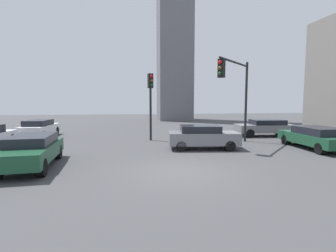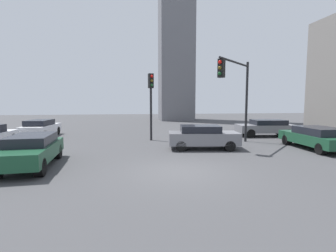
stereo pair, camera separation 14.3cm
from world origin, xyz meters
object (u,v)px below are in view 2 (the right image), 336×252
at_px(traffic_light_1, 236,83).
at_px(car_3, 41,128).
at_px(car_5, 317,137).
at_px(car_4, 31,150).
at_px(car_0, 266,127).
at_px(car_2, 203,137).
at_px(traffic_light_2, 151,94).

relative_size(traffic_light_1, car_3, 1.30).
bearing_deg(car_5, car_4, 98.64).
distance_m(car_0, car_2, 7.81).
bearing_deg(car_5, car_0, 2.59).
xyz_separation_m(traffic_light_2, car_3, (-8.38, 2.87, -2.56)).
bearing_deg(traffic_light_1, traffic_light_2, -76.15).
distance_m(traffic_light_1, car_4, 11.56).
distance_m(traffic_light_2, car_5, 10.67).
bearing_deg(car_2, traffic_light_2, 133.65).
distance_m(traffic_light_2, car_4, 8.95).
bearing_deg(car_0, traffic_light_1, 46.73).
bearing_deg(car_0, car_4, 31.66).
distance_m(traffic_light_2, car_2, 5.23).
height_order(traffic_light_1, car_4, traffic_light_1).
height_order(car_2, car_3, car_2).
xyz_separation_m(car_2, car_4, (-8.28, -2.90, 0.01)).
xyz_separation_m(car_0, car_5, (0.14, -5.41, -0.02)).
bearing_deg(traffic_light_1, car_2, -27.32).
bearing_deg(car_3, car_5, -108.85).
bearing_deg(traffic_light_2, car_2, 19.96).
relative_size(traffic_light_2, car_4, 1.04).
distance_m(traffic_light_1, car_5, 5.62).
height_order(car_0, car_5, car_0).
relative_size(traffic_light_2, car_3, 1.13).
distance_m(car_0, car_5, 5.41).
xyz_separation_m(car_2, car_3, (-11.11, 6.52, -0.01)).
height_order(traffic_light_1, car_2, traffic_light_1).
relative_size(traffic_light_1, car_5, 1.18).
relative_size(traffic_light_1, car_0, 1.19).
relative_size(traffic_light_1, car_2, 1.29).
bearing_deg(traffic_light_2, car_4, -57.10).
height_order(car_2, car_4, car_2).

